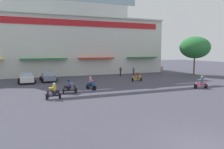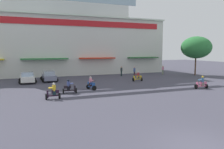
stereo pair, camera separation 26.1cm
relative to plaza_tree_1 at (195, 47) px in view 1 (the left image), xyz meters
name	(u,v)px [view 1 (the left image)]	position (x,y,z in m)	size (l,w,h in m)	color
ground_plane	(104,94)	(-20.96, -10.20, -4.96)	(128.00, 128.00, 0.00)	#444251
colonial_building	(64,28)	(-20.96, 12.45, 3.70)	(37.12, 15.52, 20.12)	silver
plaza_tree_1	(195,47)	(0.00, 0.00, 0.00)	(5.14, 5.45, 6.91)	brown
parked_car_0	(27,78)	(-28.13, 1.12, -4.22)	(2.37, 3.93, 1.45)	white
parked_car_1	(48,76)	(-25.20, 1.84, -4.22)	(2.32, 4.26, 1.48)	slate
scooter_rider_0	(53,92)	(-26.03, -10.47, -4.34)	(1.33, 0.52, 1.51)	black
scooter_rider_1	(91,84)	(-21.43, -7.07, -4.33)	(0.90, 1.45, 1.51)	black
scooter_rider_2	(70,88)	(-24.14, -8.39, -4.34)	(1.51, 0.72, 1.48)	black
scooter_rider_3	(137,77)	(-13.27, -2.99, -4.36)	(1.48, 0.68, 1.48)	black
scooter_rider_4	(201,83)	(-9.27, -11.21, -4.36)	(1.55, 0.75, 1.50)	black
pedestrian_0	(134,71)	(-11.30, 1.81, -3.96)	(0.36, 0.36, 1.73)	#291B29
pedestrian_1	(162,69)	(-4.68, 3.18, -4.03)	(0.51, 0.51, 1.64)	#697458
pedestrian_2	(121,71)	(-12.91, 3.58, -4.01)	(0.51, 0.51, 1.68)	black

